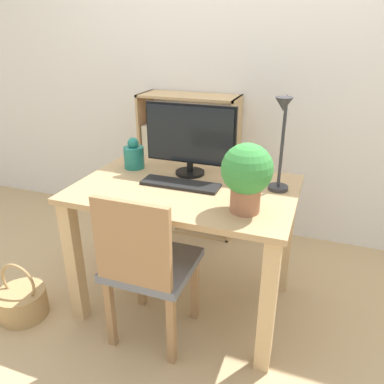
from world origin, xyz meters
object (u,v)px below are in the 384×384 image
Objects in this scene: bookshelf at (175,172)px; basket at (22,302)px; potted_plant at (247,174)px; monitor at (190,137)px; vase at (134,156)px; keyboard at (180,184)px; chair at (147,264)px; desk_lamp at (282,136)px.

basket is at bearing -107.03° from bookshelf.
potted_plant reaches higher than basket.
monitor is at bearing 137.62° from potted_plant.
vase is 0.81m from potted_plant.
bookshelf is at bearing 114.70° from keyboard.
monitor is at bearing 95.70° from chair.
desk_lamp is at bearing 21.14° from basket.
desk_lamp is 1.53× the size of potted_plant.
keyboard is 0.87× the size of desk_lamp.
keyboard is 0.49× the size of chair.
vase is at bearing -177.24° from monitor.
basket is at bearing -164.52° from chair.
potted_plant is at bearing 12.00° from basket.
bookshelf is (-0.38, 0.67, -0.49)m from monitor.
potted_plant is 1.36m from bookshelf.
monitor is at bearing 167.07° from desk_lamp.
desk_lamp is 0.57× the size of chair.
desk_lamp reaches higher than chair.
bookshelf is (-0.04, 0.69, -0.35)m from vase.
desk_lamp is (0.49, -0.11, 0.08)m from monitor.
potted_plant is (0.73, -0.34, 0.10)m from vase.
desk_lamp is at bearing 7.78° from keyboard.
basket is (-0.43, -0.58, -0.72)m from vase.
chair is at bearing 6.64° from basket.
desk_lamp reaches higher than vase.
bookshelf is 1.38m from basket.
keyboard is 0.44m from chair.
keyboard is at bearing 28.38° from basket.
potted_plant is (-0.10, -0.24, -0.11)m from desk_lamp.
chair is (-0.42, -0.16, -0.45)m from potted_plant.
basket is at bearing -168.00° from potted_plant.
bookshelf reaches higher than keyboard.
desk_lamp is 1.41× the size of basket.
desk_lamp reaches higher than monitor.
keyboard is at bearing -24.76° from vase.
monitor reaches higher than bookshelf.
vase reaches higher than keyboard.
desk_lamp is 1.30m from bookshelf.
bookshelf is (-0.87, 0.79, -0.56)m from desk_lamp.
keyboard is at bearing 91.95° from chair.
potted_plant reaches higher than keyboard.
chair reaches higher than basket.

